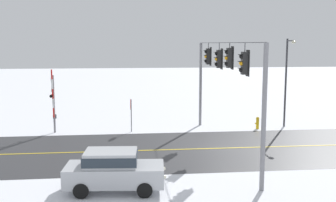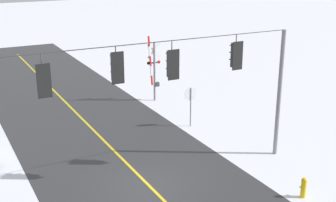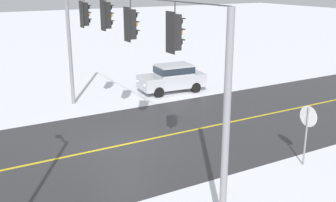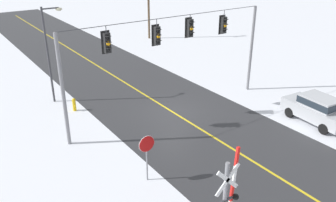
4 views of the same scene
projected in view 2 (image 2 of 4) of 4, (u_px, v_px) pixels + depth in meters
name	position (u px, v px, depth m)	size (l,w,h in m)	color
ground_plane	(148.00, 185.00, 19.86)	(160.00, 160.00, 0.00)	white
signal_span	(147.00, 87.00, 18.52)	(14.20, 0.47, 6.22)	gray
stop_sign	(191.00, 98.00, 26.06)	(0.80, 0.09, 2.35)	gray
railroad_crossing	(154.00, 68.00, 30.49)	(0.98, 0.31, 4.42)	gray
fire_hydrant	(304.00, 187.00, 18.73)	(0.24, 0.31, 0.88)	gold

